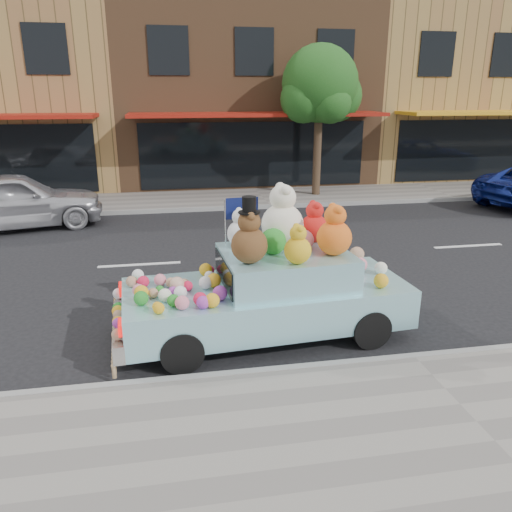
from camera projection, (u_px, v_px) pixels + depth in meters
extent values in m
plane|color=black|center=(313.00, 255.00, 11.74)|extent=(120.00, 120.00, 0.00)
cube|color=gray|center=(476.00, 426.00, 5.65)|extent=(60.00, 3.00, 0.12)
cube|color=gray|center=(262.00, 198.00, 17.80)|extent=(60.00, 3.00, 0.12)
cube|color=gray|center=(413.00, 359.00, 7.05)|extent=(60.00, 0.12, 0.13)
cube|color=gray|center=(270.00, 207.00, 16.39)|extent=(60.00, 0.12, 0.13)
cube|color=black|center=(46.00, 49.00, 16.46)|extent=(1.40, 0.06, 1.60)
cube|color=brown|center=(239.00, 95.00, 21.86)|extent=(10.00, 8.00, 7.00)
cube|color=#332D2B|center=(238.00, 3.00, 20.71)|extent=(10.00, 8.00, 0.30)
cube|color=black|center=(254.00, 155.00, 18.76)|extent=(8.50, 0.06, 2.40)
cube|color=maroon|center=(259.00, 114.00, 17.47)|extent=(9.00, 1.80, 0.12)
cube|color=black|center=(168.00, 51.00, 17.13)|extent=(1.40, 0.06, 1.60)
cube|color=black|center=(254.00, 52.00, 17.63)|extent=(1.40, 0.06, 1.60)
cube|color=black|center=(335.00, 53.00, 18.13)|extent=(1.40, 0.06, 1.60)
cube|color=olive|center=(448.00, 95.00, 23.53)|extent=(10.00, 8.00, 7.00)
cube|color=#332D2B|center=(458.00, 10.00, 22.39)|extent=(10.00, 8.00, 0.30)
cube|color=black|center=(494.00, 150.00, 20.43)|extent=(8.50, 0.06, 2.40)
cube|color=black|center=(437.00, 54.00, 18.80)|extent=(1.40, 0.06, 1.60)
cube|color=black|center=(508.00, 55.00, 19.30)|extent=(1.40, 0.06, 1.60)
cylinder|color=#38281C|center=(317.00, 153.00, 17.65)|extent=(0.28, 0.28, 3.20)
sphere|color=#184D16|center=(320.00, 83.00, 16.92)|extent=(2.60, 2.60, 2.60)
sphere|color=#184D16|center=(336.00, 96.00, 17.44)|extent=(1.80, 1.80, 1.80)
sphere|color=#184D16|center=(304.00, 99.00, 16.79)|extent=(1.60, 1.60, 1.60)
sphere|color=#184D16|center=(330.00, 102.00, 16.58)|extent=(1.40, 1.40, 1.40)
sphere|color=#184D16|center=(306.00, 93.00, 17.53)|extent=(1.60, 1.60, 1.60)
imported|color=silver|center=(13.00, 200.00, 13.78)|extent=(5.01, 2.95, 1.60)
cylinder|color=black|center=(371.00, 329.00, 7.42)|extent=(0.61, 0.24, 0.60)
cylinder|color=black|center=(330.00, 290.00, 8.85)|extent=(0.61, 0.24, 0.60)
cylinder|color=black|center=(182.00, 352.00, 6.76)|extent=(0.61, 0.24, 0.60)
cylinder|color=black|center=(172.00, 306.00, 8.20)|extent=(0.61, 0.24, 0.60)
cube|color=#98D7E3|center=(266.00, 302.00, 7.73)|extent=(4.41, 2.00, 0.60)
cube|color=#98D7E3|center=(285.00, 267.00, 7.63)|extent=(2.00, 1.63, 0.50)
cube|color=silver|center=(119.00, 327.00, 7.26)|extent=(0.29, 1.79, 0.26)
cube|color=red|center=(121.00, 327.00, 6.54)|extent=(0.08, 0.28, 0.16)
cube|color=red|center=(121.00, 289.00, 7.79)|extent=(0.08, 0.28, 0.16)
cube|color=black|center=(224.00, 273.00, 7.40)|extent=(0.13, 1.30, 0.40)
sphere|color=#513117|center=(249.00, 245.00, 6.99)|extent=(0.52, 0.52, 0.52)
sphere|color=#513117|center=(249.00, 222.00, 6.89)|extent=(0.32, 0.32, 0.32)
sphere|color=#513117|center=(251.00, 217.00, 6.75)|extent=(0.12, 0.12, 0.12)
sphere|color=#513117|center=(248.00, 213.00, 6.96)|extent=(0.12, 0.12, 0.12)
cylinder|color=black|center=(249.00, 212.00, 6.84)|extent=(0.31, 0.31, 0.02)
cylinder|color=black|center=(249.00, 204.00, 6.81)|extent=(0.19, 0.19, 0.22)
sphere|color=beige|center=(282.00, 225.00, 7.78)|extent=(0.67, 0.67, 0.67)
sphere|color=beige|center=(283.00, 198.00, 7.64)|extent=(0.41, 0.41, 0.41)
sphere|color=beige|center=(285.00, 191.00, 7.47)|extent=(0.16, 0.16, 0.16)
sphere|color=beige|center=(281.00, 187.00, 7.74)|extent=(0.16, 0.16, 0.16)
sphere|color=#EA5A16|center=(334.00, 238.00, 7.34)|extent=(0.52, 0.52, 0.52)
sphere|color=#EA5A16|center=(335.00, 216.00, 7.24)|extent=(0.32, 0.32, 0.32)
sphere|color=#EA5A16|center=(338.00, 210.00, 7.10)|extent=(0.12, 0.12, 0.12)
sphere|color=#EA5A16|center=(333.00, 207.00, 7.31)|extent=(0.12, 0.12, 0.12)
sphere|color=red|center=(314.00, 228.00, 7.99)|extent=(0.46, 0.46, 0.46)
sphere|color=red|center=(315.00, 210.00, 7.89)|extent=(0.28, 0.28, 0.28)
sphere|color=red|center=(317.00, 206.00, 7.77)|extent=(0.11, 0.11, 0.11)
sphere|color=red|center=(313.00, 203.00, 7.96)|extent=(0.11, 0.11, 0.11)
sphere|color=silver|center=(240.00, 234.00, 7.76)|extent=(0.42, 0.42, 0.42)
sphere|color=silver|center=(240.00, 217.00, 7.67)|extent=(0.26, 0.26, 0.26)
sphere|color=silver|center=(241.00, 213.00, 7.56)|extent=(0.10, 0.10, 0.10)
sphere|color=silver|center=(239.00, 210.00, 7.73)|extent=(0.10, 0.10, 0.10)
sphere|color=gold|center=(298.00, 250.00, 6.98)|extent=(0.39, 0.39, 0.39)
sphere|color=gold|center=(298.00, 233.00, 6.90)|extent=(0.24, 0.24, 0.24)
sphere|color=gold|center=(300.00, 229.00, 6.80)|extent=(0.09, 0.09, 0.09)
sphere|color=gold|center=(297.00, 226.00, 6.96)|extent=(0.09, 0.09, 0.09)
sphere|color=#217C22|center=(273.00, 241.00, 7.44)|extent=(0.40, 0.40, 0.40)
sphere|color=#D56A7C|center=(304.00, 240.00, 7.62)|extent=(0.32, 0.32, 0.32)
sphere|color=#217C22|center=(160.00, 290.00, 7.25)|extent=(0.13, 0.13, 0.13)
sphere|color=red|center=(143.00, 282.00, 7.50)|extent=(0.18, 0.18, 0.18)
sphere|color=#9F7357|center=(153.00, 293.00, 7.12)|extent=(0.15, 0.15, 0.15)
sphere|color=red|center=(210.00, 270.00, 8.05)|extent=(0.14, 0.14, 0.14)
sphere|color=#217C22|center=(133.00, 281.00, 7.58)|extent=(0.14, 0.14, 0.14)
sphere|color=purple|center=(203.00, 302.00, 6.76)|extent=(0.18, 0.18, 0.18)
sphere|color=orange|center=(212.00, 300.00, 6.80)|extent=(0.20, 0.20, 0.20)
sphere|color=#217C22|center=(141.00, 298.00, 6.87)|extent=(0.20, 0.20, 0.20)
sphere|color=red|center=(188.00, 286.00, 7.37)|extent=(0.15, 0.15, 0.15)
sphere|color=#D56A7C|center=(138.00, 290.00, 7.18)|extent=(0.18, 0.18, 0.18)
sphere|color=#9F7357|center=(171.00, 282.00, 7.50)|extent=(0.15, 0.15, 0.15)
sphere|color=red|center=(200.00, 299.00, 6.86)|extent=(0.19, 0.19, 0.19)
sphere|color=#D56A7C|center=(182.00, 303.00, 6.73)|extent=(0.20, 0.20, 0.20)
sphere|color=purple|center=(220.00, 293.00, 7.03)|extent=(0.21, 0.21, 0.21)
sphere|color=white|center=(180.00, 292.00, 7.09)|extent=(0.19, 0.19, 0.19)
sphere|color=#9F7357|center=(185.00, 283.00, 7.49)|extent=(0.14, 0.14, 0.14)
sphere|color=#F0E9BF|center=(165.00, 295.00, 6.99)|extent=(0.19, 0.19, 0.19)
sphere|color=#217C22|center=(173.00, 300.00, 6.83)|extent=(0.18, 0.18, 0.18)
sphere|color=orange|center=(214.00, 280.00, 7.50)|extent=(0.22, 0.22, 0.22)
sphere|color=white|center=(138.00, 275.00, 7.76)|extent=(0.19, 0.19, 0.19)
sphere|color=white|center=(205.00, 283.00, 7.44)|extent=(0.20, 0.20, 0.20)
sphere|color=orange|center=(157.00, 306.00, 6.69)|extent=(0.13, 0.13, 0.13)
sphere|color=orange|center=(159.00, 308.00, 6.61)|extent=(0.16, 0.16, 0.16)
sphere|color=orange|center=(206.00, 270.00, 7.96)|extent=(0.21, 0.21, 0.21)
sphere|color=#9F7357|center=(132.00, 282.00, 7.51)|extent=(0.17, 0.17, 0.17)
sphere|color=orange|center=(141.00, 292.00, 7.06)|extent=(0.21, 0.21, 0.21)
sphere|color=white|center=(209.00, 276.00, 7.78)|extent=(0.15, 0.15, 0.15)
sphere|color=#D56A7C|center=(160.00, 280.00, 7.56)|extent=(0.19, 0.19, 0.19)
sphere|color=purple|center=(173.00, 292.00, 7.17)|extent=(0.15, 0.15, 0.15)
sphere|color=#D8A88C|center=(177.00, 284.00, 7.33)|extent=(0.22, 0.22, 0.22)
sphere|color=brown|center=(118.00, 322.00, 6.94)|extent=(0.15, 0.15, 0.15)
sphere|color=white|center=(118.00, 294.00, 7.89)|extent=(0.18, 0.18, 0.18)
sphere|color=purple|center=(118.00, 323.00, 6.91)|extent=(0.15, 0.15, 0.15)
sphere|color=#9F7357|center=(118.00, 315.00, 7.17)|extent=(0.15, 0.15, 0.15)
sphere|color=white|center=(118.00, 315.00, 7.19)|extent=(0.13, 0.13, 0.13)
sphere|color=white|center=(118.00, 321.00, 6.99)|extent=(0.14, 0.14, 0.14)
sphere|color=#9F7357|center=(118.00, 334.00, 6.58)|extent=(0.16, 0.16, 0.16)
sphere|color=orange|center=(118.00, 311.00, 7.26)|extent=(0.18, 0.18, 0.18)
sphere|color=orange|center=(118.00, 322.00, 6.95)|extent=(0.16, 0.16, 0.16)
sphere|color=#217C22|center=(118.00, 307.00, 7.40)|extent=(0.16, 0.16, 0.16)
sphere|color=#F0E9BF|center=(381.00, 268.00, 8.03)|extent=(0.21, 0.21, 0.21)
sphere|color=#F0E9BF|center=(357.00, 257.00, 8.63)|extent=(0.17, 0.17, 0.17)
sphere|color=brown|center=(337.00, 260.00, 8.45)|extent=(0.17, 0.17, 0.17)
sphere|color=#D56A7C|center=(360.00, 265.00, 8.14)|extent=(0.24, 0.24, 0.24)
sphere|color=#9F7357|center=(357.00, 254.00, 8.64)|extent=(0.26, 0.26, 0.26)
sphere|color=orange|center=(381.00, 281.00, 7.48)|extent=(0.22, 0.22, 0.22)
sphere|color=#217C22|center=(341.00, 258.00, 8.54)|extent=(0.18, 0.18, 0.18)
cylinder|color=#997A54|center=(114.00, 372.00, 6.53)|extent=(0.06, 0.06, 0.17)
sphere|color=#997A54|center=(113.00, 366.00, 6.50)|extent=(0.07, 0.07, 0.07)
cylinder|color=#997A54|center=(114.00, 368.00, 6.63)|extent=(0.06, 0.06, 0.17)
sphere|color=#997A54|center=(114.00, 362.00, 6.60)|extent=(0.07, 0.07, 0.07)
cylinder|color=#997A54|center=(114.00, 364.00, 6.72)|extent=(0.06, 0.06, 0.17)
sphere|color=#997A54|center=(114.00, 358.00, 6.69)|extent=(0.07, 0.07, 0.07)
cylinder|color=#997A54|center=(114.00, 360.00, 6.82)|extent=(0.06, 0.06, 0.17)
sphere|color=#997A54|center=(114.00, 354.00, 6.79)|extent=(0.07, 0.07, 0.07)
cylinder|color=#997A54|center=(115.00, 356.00, 6.92)|extent=(0.06, 0.06, 0.17)
sphere|color=#997A54|center=(114.00, 350.00, 6.89)|extent=(0.07, 0.07, 0.07)
cylinder|color=#997A54|center=(115.00, 353.00, 7.02)|extent=(0.06, 0.06, 0.17)
sphere|color=#997A54|center=(114.00, 347.00, 6.99)|extent=(0.07, 0.07, 0.07)
cylinder|color=#997A54|center=(115.00, 349.00, 7.12)|extent=(0.06, 0.06, 0.17)
sphere|color=#997A54|center=(114.00, 343.00, 7.09)|extent=(0.07, 0.07, 0.07)
cylinder|color=#997A54|center=(115.00, 345.00, 7.21)|extent=(0.06, 0.06, 0.17)
sphere|color=#997A54|center=(114.00, 340.00, 7.18)|extent=(0.07, 0.07, 0.07)
cylinder|color=#997A54|center=(115.00, 342.00, 7.31)|extent=(0.06, 0.06, 0.17)
sphere|color=#997A54|center=(114.00, 336.00, 7.28)|extent=(0.07, 0.07, 0.07)
cylinder|color=#997A54|center=(115.00, 339.00, 7.41)|extent=(0.06, 0.06, 0.17)
sphere|color=#997A54|center=(115.00, 333.00, 7.38)|extent=(0.07, 0.07, 0.07)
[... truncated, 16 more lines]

